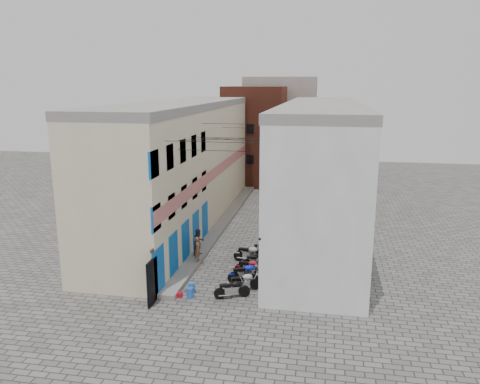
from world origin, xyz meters
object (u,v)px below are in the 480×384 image
Objects in this scene: motorcycle_c at (246,272)px; person_b at (199,242)px; motorcycle_d at (250,266)px; motorcycle_a at (232,288)px; motorcycle_f at (250,253)px; motorcycle_b at (244,281)px; motorcycle_e at (257,260)px; red_crate at (179,295)px; person_a at (198,249)px; water_jug_near at (190,293)px; motorcycle_g at (265,247)px; water_jug_far at (192,288)px.

motorcycle_c is 4.43m from person_b.
motorcycle_d is at bearing -82.18° from person_b.
motorcycle_a is 4.91m from motorcycle_f.
motorcycle_a is 1.05× the size of motorcycle_d.
motorcycle_a is 0.97× the size of motorcycle_b.
motorcycle_c reaches higher than motorcycle_d.
motorcycle_c is (-0.09, 1.10, 0.03)m from motorcycle_b.
red_crate is (-3.27, -4.28, -0.40)m from motorcycle_e.
motorcycle_f is at bearing 159.23° from motorcycle_b.
motorcycle_b is (0.42, 0.88, 0.02)m from motorcycle_a.
person_a is at bearing -158.34° from motorcycle_b.
motorcycle_c is at bearing 44.58° from water_jug_near.
motorcycle_c is 4.02m from motorcycle_g.
person_a is 4.25m from red_crate.
water_jug_far is at bearing 46.72° from red_crate.
motorcycle_b is 1.09× the size of motorcycle_d.
water_jug_near is (-2.09, -5.25, -0.30)m from motorcycle_f.
red_crate is at bearing -104.52° from motorcycle_a.
motorcycle_c is 3.63× the size of water_jug_far.
motorcycle_a reaches higher than water_jug_near.
motorcycle_c reaches higher than motorcycle_b.
motorcycle_f is 1.31m from motorcycle_g.
person_b is (-3.38, 1.82, 0.55)m from motorcycle_d.
motorcycle_e is (0.33, 1.95, -0.06)m from motorcycle_c.
motorcycle_d is 0.89× the size of motorcycle_f.
water_jug_far is at bearing -77.67° from motorcycle_c.
motorcycle_c is at bearing -94.43° from person_b.
motorcycle_e is 1.20× the size of person_a.
water_jug_far is (-2.17, -4.72, -0.29)m from motorcycle_f.
water_jug_far is (-0.08, 0.53, 0.01)m from water_jug_near.
motorcycle_b is 2.15m from motorcycle_d.
motorcycle_d is at bearing 155.43° from motorcycle_b.
motorcycle_a is 0.92× the size of motorcycle_c.
person_b reaches higher than motorcycle_a.
water_jug_near is at bearing -102.39° from motorcycle_a.
motorcycle_e is at bearing 149.50° from motorcycle_b.
person_b is at bearing -170.29° from motorcycle_a.
person_b is at bearing -113.60° from motorcycle_d.
water_jug_near is at bearing -18.82° from motorcycle_f.
motorcycle_g is at bearing 149.62° from motorcycle_b.
water_jug_far is at bearing -100.51° from motorcycle_b.
motorcycle_c is 1.14× the size of motorcycle_d.
motorcycle_c is at bearing -18.39° from motorcycle_e.
person_a is 1.07m from person_b.
motorcycle_a is 2.13m from water_jug_far.
person_b is at bearing 94.37° from red_crate.
motorcycle_c reaches higher than water_jug_far.
motorcycle_b is at bearing 15.40° from water_jug_far.
water_jug_near is (0.98, -5.19, -0.79)m from person_b.
water_jug_far reaches higher than red_crate.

